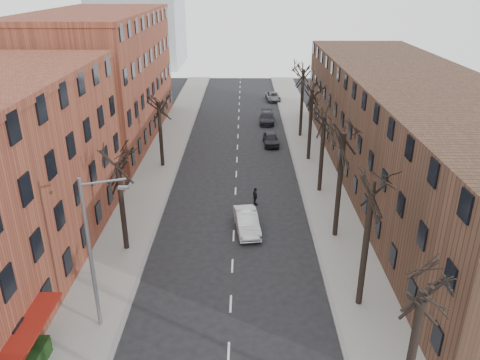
{
  "coord_description": "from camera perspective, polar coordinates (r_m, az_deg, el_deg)",
  "views": [
    {
      "loc": [
        0.77,
        -10.61,
        17.89
      ],
      "look_at": [
        0.47,
        21.34,
        4.0
      ],
      "focal_mm": 35.0,
      "sensor_mm": 36.0,
      "label": 1
    }
  ],
  "objects": [
    {
      "name": "tree_left_a",
      "position": [
        34.76,
        -13.62,
        -8.22
      ],
      "size": [
        5.2,
        5.2,
        9.5
      ],
      "primitive_type": null,
      "color": "black",
      "rests_on": "ground"
    },
    {
      "name": "tree_left_b",
      "position": [
        48.78,
        -9.38,
        1.66
      ],
      "size": [
        5.2,
        5.2,
        9.5
      ],
      "primitive_type": null,
      "color": "black",
      "rests_on": "ground"
    },
    {
      "name": "building_left_far",
      "position": [
        58.15,
        -16.59,
        11.76
      ],
      "size": [
        12.0,
        28.0,
        14.0
      ],
      "primitive_type": "cube",
      "color": "brown",
      "rests_on": "ground"
    },
    {
      "name": "pedestrian_crossing",
      "position": [
        39.7,
        1.87,
        -2.0
      ],
      "size": [
        0.67,
        1.02,
        1.61
      ],
      "primitive_type": "imported",
      "rotation": [
        0.0,
        0.0,
        1.89
      ],
      "color": "black",
      "rests_on": "ground"
    },
    {
      "name": "parked_car_far",
      "position": [
        74.91,
        4.05,
        10.11
      ],
      "size": [
        2.4,
        4.59,
        1.23
      ],
      "primitive_type": "imported",
      "rotation": [
        0.0,
        0.0,
        0.08
      ],
      "color": "slate",
      "rests_on": "ground"
    },
    {
      "name": "tree_right_f",
      "position": [
        57.87,
        7.32,
        5.29
      ],
      "size": [
        5.2,
        5.2,
        11.6
      ],
      "primitive_type": null,
      "color": "black",
      "rests_on": "ground"
    },
    {
      "name": "sidewalk_left",
      "position": [
        49.74,
        -9.66,
        2.16
      ],
      "size": [
        4.0,
        90.0,
        0.15
      ],
      "primitive_type": "cube",
      "color": "gray",
      "rests_on": "ground"
    },
    {
      "name": "silver_sedan",
      "position": [
        35.78,
        0.85,
        -5.11
      ],
      "size": [
        2.23,
        4.79,
        1.52
      ],
      "primitive_type": "imported",
      "rotation": [
        0.0,
        0.0,
        0.14
      ],
      "color": "silver",
      "rests_on": "ground"
    },
    {
      "name": "tree_right_b",
      "position": [
        29.63,
        14.21,
        -14.5
      ],
      "size": [
        5.2,
        5.2,
        10.8
      ],
      "primitive_type": null,
      "color": "black",
      "rests_on": "ground"
    },
    {
      "name": "parked_car_mid",
      "position": [
        62.83,
        3.31,
        7.57
      ],
      "size": [
        2.2,
        4.86,
        1.38
      ],
      "primitive_type": "imported",
      "rotation": [
        0.0,
        0.0,
        -0.06
      ],
      "color": "black",
      "rests_on": "ground"
    },
    {
      "name": "tree_right_d",
      "position": [
        43.1,
        9.61,
        -1.38
      ],
      "size": [
        5.2,
        5.2,
        10.0
      ],
      "primitive_type": null,
      "color": "black",
      "rests_on": "ground"
    },
    {
      "name": "parked_car_near",
      "position": [
        54.36,
        3.78,
        5.02
      ],
      "size": [
        1.85,
        4.23,
        1.42
      ],
      "primitive_type": "imported",
      "rotation": [
        0.0,
        0.0,
        0.04
      ],
      "color": "black",
      "rests_on": "ground"
    },
    {
      "name": "building_right",
      "position": [
        45.24,
        20.28,
        5.47
      ],
      "size": [
        12.0,
        50.0,
        10.0
      ],
      "primitive_type": "cube",
      "color": "#4D3224",
      "rests_on": "ground"
    },
    {
      "name": "streetlight",
      "position": [
        25.52,
        -17.51,
        -8.03
      ],
      "size": [
        2.45,
        0.22,
        9.03
      ],
      "color": "slate",
      "rests_on": "ground"
    },
    {
      "name": "sidewalk_right",
      "position": [
        49.49,
        8.91,
        2.11
      ],
      "size": [
        4.0,
        90.0,
        0.15
      ],
      "primitive_type": "cube",
      "color": "gray",
      "rests_on": "ground"
    },
    {
      "name": "tree_right_e",
      "position": [
        50.39,
        8.3,
        2.45
      ],
      "size": [
        5.2,
        5.2,
        10.8
      ],
      "primitive_type": null,
      "color": "black",
      "rests_on": "ground"
    },
    {
      "name": "tree_right_c",
      "position": [
        36.1,
        11.45,
        -6.73
      ],
      "size": [
        5.2,
        5.2,
        11.6
      ],
      "primitive_type": null,
      "color": "black",
      "rests_on": "ground"
    }
  ]
}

